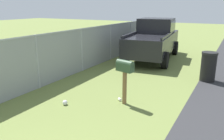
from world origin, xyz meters
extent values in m
cube|color=brown|center=(5.50, 0.39, 0.48)|extent=(0.09, 0.09, 0.97)
cube|color=#334C33|center=(5.50, 0.39, 1.08)|extent=(0.30, 0.54, 0.22)
cylinder|color=#334C33|center=(5.50, 0.39, 1.19)|extent=(0.30, 0.54, 0.20)
cube|color=red|center=(5.61, 0.39, 1.14)|extent=(0.02, 0.04, 0.18)
cube|color=black|center=(11.42, 1.62, 0.88)|extent=(5.26, 2.43, 0.90)
cube|color=black|center=(12.03, 1.69, 1.71)|extent=(1.91, 1.91, 0.76)
cube|color=black|center=(12.03, 1.69, 1.71)|extent=(1.86, 1.94, 0.53)
cube|color=black|center=(10.21, 2.36, 1.39)|extent=(2.63, 0.37, 0.12)
cube|color=black|center=(10.41, 0.64, 1.39)|extent=(2.63, 0.37, 0.12)
cylinder|color=black|center=(12.98, 2.74, 0.38)|extent=(0.78, 0.34, 0.76)
cylinder|color=black|center=(13.19, 0.88, 0.38)|extent=(0.78, 0.34, 0.76)
cylinder|color=black|center=(9.65, 2.37, 0.38)|extent=(0.78, 0.34, 0.76)
cylinder|color=black|center=(9.86, 0.50, 0.38)|extent=(0.78, 0.34, 0.76)
cylinder|color=black|center=(8.89, -1.41, 0.51)|extent=(0.54, 0.54, 1.02)
cylinder|color=black|center=(8.89, -1.41, 1.06)|extent=(0.57, 0.57, 0.08)
cylinder|color=#9EA3A8|center=(5.26, 3.52, 0.91)|extent=(0.07, 0.07, 1.83)
cylinder|color=#9EA3A8|center=(7.74, 3.52, 0.91)|extent=(0.07, 0.07, 1.83)
cylinder|color=#9EA3A8|center=(10.22, 3.52, 0.91)|extent=(0.07, 0.07, 1.83)
cylinder|color=#9EA3A8|center=(12.70, 3.52, 0.91)|extent=(0.07, 0.07, 1.83)
cylinder|color=#9EA3A8|center=(15.18, 3.52, 0.91)|extent=(0.07, 0.07, 1.83)
cylinder|color=#9EA3A8|center=(17.66, 3.52, 0.91)|extent=(0.07, 0.07, 1.83)
cube|color=#9EA3A8|center=(8.98, 3.52, 1.80)|extent=(17.36, 0.04, 0.04)
cube|color=gray|center=(8.98, 3.52, 0.91)|extent=(17.36, 0.01, 1.83)
cylinder|color=white|center=(5.62, 0.61, 0.04)|extent=(0.12, 0.13, 0.08)
sphere|color=silver|center=(4.60, 1.83, 0.07)|extent=(0.14, 0.14, 0.14)
camera|label=1|loc=(0.05, -2.23, 2.71)|focal=36.33mm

